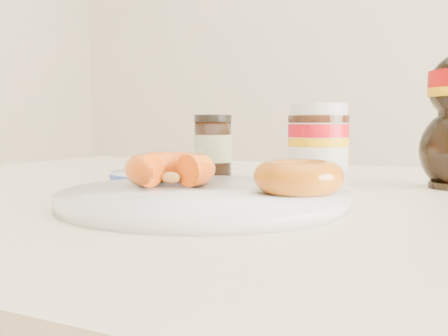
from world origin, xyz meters
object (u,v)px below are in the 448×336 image
at_px(dining_table, 303,257).
at_px(plate, 204,197).
at_px(donut_bitten, 170,169).
at_px(nutella_jar, 318,143).
at_px(blue_rim_saucer, 160,176).
at_px(donut_whole, 299,177).
at_px(dark_jar, 213,146).

height_order(dining_table, plate, plate).
distance_m(donut_bitten, nutella_jar, 0.21).
bearing_deg(blue_rim_saucer, donut_whole, -28.22).
bearing_deg(blue_rim_saucer, donut_bitten, -52.67).
relative_size(plate, nutella_jar, 2.72).
bearing_deg(donut_whole, nutella_jar, 98.21).
distance_m(plate, donut_whole, 0.10).
xyz_separation_m(donut_bitten, blue_rim_saucer, (-0.10, 0.14, -0.03)).
height_order(dining_table, blue_rim_saucer, blue_rim_saucer).
relative_size(donut_bitten, nutella_jar, 0.93).
height_order(donut_bitten, dark_jar, dark_jar).
bearing_deg(donut_bitten, plate, -6.49).
relative_size(dining_table, donut_whole, 15.20).
xyz_separation_m(plate, donut_bitten, (-0.06, 0.03, 0.03)).
xyz_separation_m(plate, donut_whole, (0.10, 0.02, 0.02)).
relative_size(donut_bitten, dark_jar, 1.04).
xyz_separation_m(dining_table, dark_jar, (-0.20, 0.13, 0.13)).
relative_size(donut_bitten, blue_rim_saucer, 0.71).
distance_m(dining_table, donut_bitten, 0.21).
height_order(dining_table, dark_jar, dark_jar).
bearing_deg(plate, donut_bitten, 154.57).
bearing_deg(dark_jar, donut_whole, -47.89).
xyz_separation_m(dining_table, blue_rim_saucer, (-0.23, 0.02, 0.09)).
relative_size(dining_table, plate, 4.57).
relative_size(donut_bitten, donut_whole, 1.14).
height_order(donut_whole, dark_jar, dark_jar).
distance_m(donut_bitten, donut_whole, 0.16).
xyz_separation_m(plate, dark_jar, (-0.13, 0.27, 0.04)).
distance_m(dining_table, plate, 0.18).
xyz_separation_m(dining_table, nutella_jar, (0.01, 0.04, 0.14)).
bearing_deg(dining_table, dark_jar, 145.95).
relative_size(donut_whole, blue_rim_saucer, 0.62).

